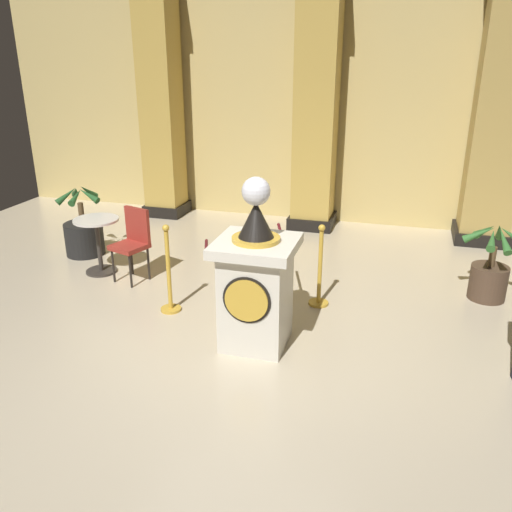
{
  "coord_description": "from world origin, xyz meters",
  "views": [
    {
      "loc": [
        1.49,
        -4.24,
        2.82
      ],
      "look_at": [
        0.16,
        0.41,
        0.97
      ],
      "focal_mm": 37.14,
      "sensor_mm": 36.0,
      "label": 1
    }
  ],
  "objects_px": {
    "cafe_chair_red": "(133,238)",
    "stanchion_near": "(320,278)",
    "stanchion_far": "(169,281)",
    "potted_palm_left": "(84,234)",
    "pedestal_clock": "(256,282)",
    "potted_palm_right": "(490,272)",
    "cafe_table": "(98,238)"
  },
  "relations": [
    {
      "from": "stanchion_near",
      "to": "cafe_table",
      "type": "height_order",
      "value": "stanchion_near"
    },
    {
      "from": "stanchion_near",
      "to": "cafe_chair_red",
      "type": "height_order",
      "value": "stanchion_near"
    },
    {
      "from": "stanchion_far",
      "to": "potted_palm_right",
      "type": "relative_size",
      "value": 1.07
    },
    {
      "from": "stanchion_near",
      "to": "potted_palm_right",
      "type": "xyz_separation_m",
      "value": [
        1.95,
        0.73,
        -0.0
      ]
    },
    {
      "from": "stanchion_far",
      "to": "potted_palm_left",
      "type": "xyz_separation_m",
      "value": [
        -2.01,
        1.36,
        -0.06
      ]
    },
    {
      "from": "potted_palm_right",
      "to": "cafe_chair_red",
      "type": "distance_m",
      "value": 4.47
    },
    {
      "from": "cafe_table",
      "to": "cafe_chair_red",
      "type": "xyz_separation_m",
      "value": [
        0.57,
        -0.08,
        0.08
      ]
    },
    {
      "from": "cafe_table",
      "to": "cafe_chair_red",
      "type": "distance_m",
      "value": 0.59
    },
    {
      "from": "potted_palm_left",
      "to": "cafe_chair_red",
      "type": "height_order",
      "value": "potted_palm_left"
    },
    {
      "from": "pedestal_clock",
      "to": "stanchion_near",
      "type": "relative_size",
      "value": 1.75
    },
    {
      "from": "stanchion_near",
      "to": "cafe_chair_red",
      "type": "distance_m",
      "value": 2.48
    },
    {
      "from": "cafe_chair_red",
      "to": "stanchion_near",
      "type": "bearing_deg",
      "value": -2.16
    },
    {
      "from": "pedestal_clock",
      "to": "potted_palm_right",
      "type": "relative_size",
      "value": 1.78
    },
    {
      "from": "potted_palm_left",
      "to": "cafe_chair_red",
      "type": "xyz_separation_m",
      "value": [
        1.17,
        -0.64,
        0.26
      ]
    },
    {
      "from": "pedestal_clock",
      "to": "stanchion_near",
      "type": "bearing_deg",
      "value": 66.31
    },
    {
      "from": "cafe_chair_red",
      "to": "potted_palm_right",
      "type": "bearing_deg",
      "value": 8.18
    },
    {
      "from": "stanchion_near",
      "to": "stanchion_far",
      "type": "distance_m",
      "value": 1.76
    },
    {
      "from": "potted_palm_right",
      "to": "cafe_table",
      "type": "distance_m",
      "value": 5.03
    },
    {
      "from": "stanchion_far",
      "to": "potted_palm_left",
      "type": "bearing_deg",
      "value": 145.8
    },
    {
      "from": "pedestal_clock",
      "to": "stanchion_far",
      "type": "bearing_deg",
      "value": 159.15
    },
    {
      "from": "stanchion_near",
      "to": "potted_palm_right",
      "type": "distance_m",
      "value": 2.08
    },
    {
      "from": "stanchion_far",
      "to": "cafe_table",
      "type": "relative_size",
      "value": 1.38
    },
    {
      "from": "stanchion_near",
      "to": "cafe_chair_red",
      "type": "bearing_deg",
      "value": 177.84
    },
    {
      "from": "cafe_table",
      "to": "pedestal_clock",
      "type": "bearing_deg",
      "value": -25.93
    },
    {
      "from": "potted_palm_right",
      "to": "potted_palm_left",
      "type": "bearing_deg",
      "value": 180.0
    },
    {
      "from": "stanchion_far",
      "to": "cafe_table",
      "type": "height_order",
      "value": "stanchion_far"
    },
    {
      "from": "potted_palm_left",
      "to": "cafe_table",
      "type": "distance_m",
      "value": 0.84
    },
    {
      "from": "stanchion_far",
      "to": "potted_palm_left",
      "type": "height_order",
      "value": "potted_palm_left"
    },
    {
      "from": "cafe_chair_red",
      "to": "cafe_table",
      "type": "bearing_deg",
      "value": 172.24
    },
    {
      "from": "stanchion_far",
      "to": "pedestal_clock",
      "type": "bearing_deg",
      "value": -20.85
    },
    {
      "from": "potted_palm_left",
      "to": "cafe_table",
      "type": "height_order",
      "value": "potted_palm_left"
    },
    {
      "from": "stanchion_near",
      "to": "stanchion_far",
      "type": "height_order",
      "value": "stanchion_far"
    }
  ]
}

